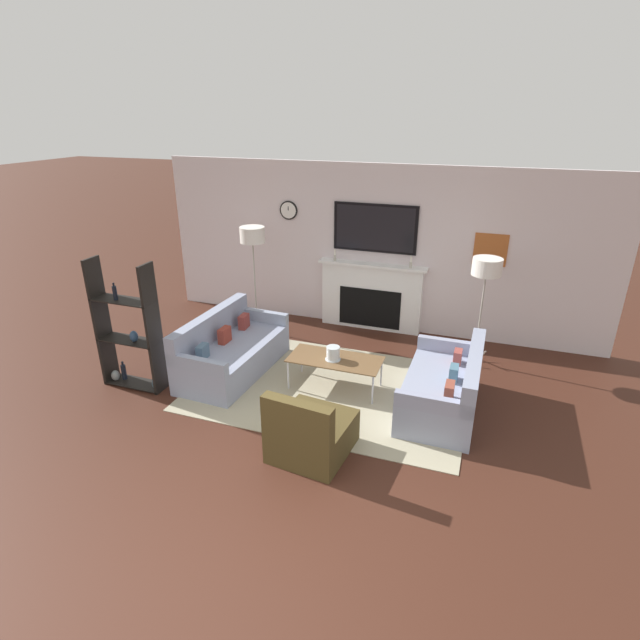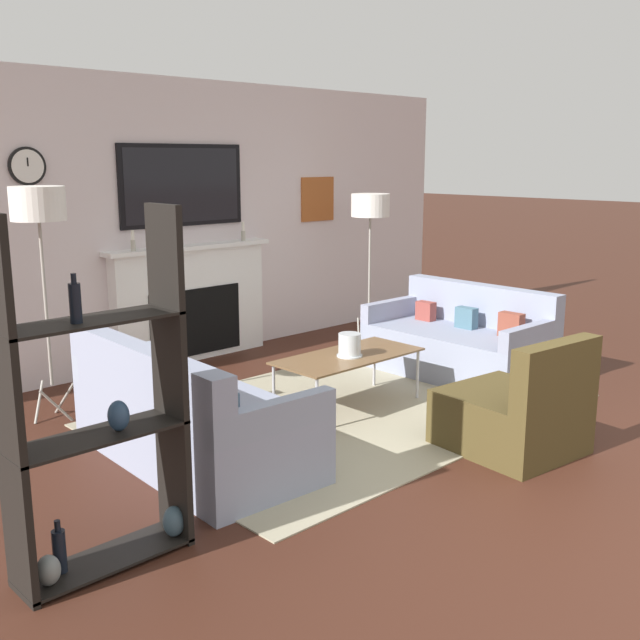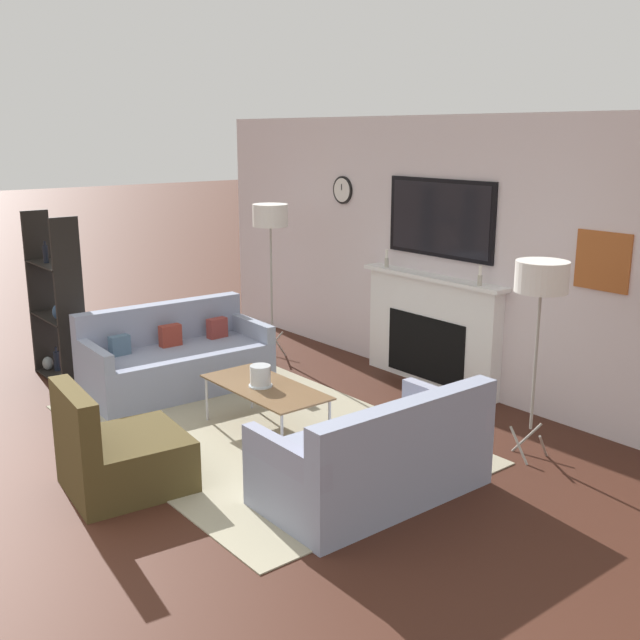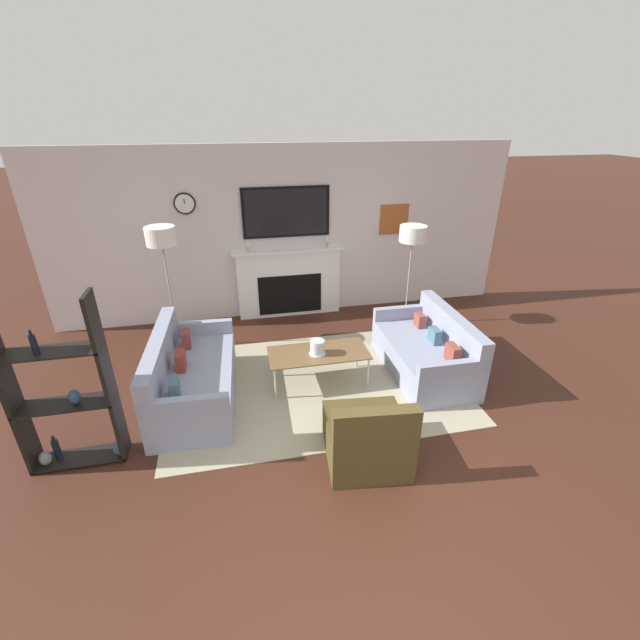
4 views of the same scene
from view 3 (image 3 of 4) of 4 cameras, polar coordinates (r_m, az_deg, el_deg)
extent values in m
cube|color=silver|center=(7.67, 9.28, 5.05)|extent=(7.39, 0.07, 2.70)
cube|color=white|center=(7.75, 8.48, -0.88)|extent=(1.68, 0.16, 1.10)
cube|color=black|center=(7.73, 8.01, -2.13)|extent=(1.04, 0.01, 0.66)
cube|color=white|center=(7.61, 8.53, 3.23)|extent=(1.80, 0.22, 0.04)
cylinder|color=#B2AD9E|center=(8.01, 5.09, 4.38)|extent=(0.04, 0.04, 0.10)
cylinder|color=white|center=(7.99, 5.11, 5.05)|extent=(0.03, 0.03, 0.09)
cylinder|color=#B2AD9E|center=(7.17, 12.07, 2.98)|extent=(0.04, 0.04, 0.10)
cylinder|color=white|center=(7.15, 12.11, 3.72)|extent=(0.03, 0.03, 0.09)
cube|color=black|center=(7.59, 9.15, 7.67)|extent=(1.36, 0.04, 0.78)
cube|color=black|center=(7.57, 9.05, 7.66)|extent=(1.27, 0.01, 0.70)
cylinder|color=black|center=(8.63, 1.74, 9.87)|extent=(0.31, 0.02, 0.31)
cylinder|color=silver|center=(8.62, 1.66, 9.87)|extent=(0.27, 0.00, 0.27)
cube|color=black|center=(8.62, 1.65, 10.09)|extent=(0.01, 0.00, 0.07)
cube|color=#A65425|center=(6.57, 20.73, 4.21)|extent=(0.49, 0.02, 0.49)
cube|color=tan|center=(6.58, -4.69, -8.54)|extent=(3.57, 2.43, 0.01)
cube|color=#8991AA|center=(7.67, -10.80, -3.72)|extent=(0.95, 1.84, 0.43)
cube|color=#8991AA|center=(7.87, -12.07, -0.17)|extent=(0.24, 1.81, 0.40)
cube|color=#8C96AB|center=(7.97, -5.39, -0.55)|extent=(0.87, 0.14, 0.18)
cube|color=#8791A8|center=(7.28, -16.96, -2.54)|extent=(0.87, 0.14, 0.18)
cube|color=brown|center=(7.92, -7.85, -0.60)|extent=(0.11, 0.21, 0.21)
cube|color=maroon|center=(7.69, -11.34, -1.16)|extent=(0.10, 0.22, 0.22)
cube|color=#496279|center=(7.50, -15.02, -1.87)|extent=(0.11, 0.20, 0.19)
cube|color=#8991AA|center=(5.47, 3.96, -11.07)|extent=(0.87, 1.64, 0.42)
cube|color=#8991AA|center=(5.07, 6.72, -8.23)|extent=(0.17, 1.63, 0.38)
cube|color=#878CA5|center=(4.90, -2.71, -10.27)|extent=(0.86, 0.11, 0.18)
cube|color=#8D92AB|center=(5.85, 9.58, -6.29)|extent=(0.86, 0.11, 0.18)
cube|color=brown|center=(4.96, 0.91, -9.73)|extent=(0.10, 0.22, 0.21)
cube|color=#446777|center=(5.25, 4.97, -8.49)|extent=(0.10, 0.19, 0.19)
cube|color=brown|center=(5.57, 8.56, -7.31)|extent=(0.10, 0.18, 0.18)
cube|color=#493C1E|center=(5.73, -14.49, -10.45)|extent=(0.85, 0.91, 0.39)
cube|color=#493C1E|center=(5.49, -18.20, -7.20)|extent=(0.78, 0.22, 0.43)
cube|color=brown|center=(6.41, -4.22, -5.10)|extent=(1.23, 0.56, 0.02)
cylinder|color=#B7B7BC|center=(6.82, -8.62, -5.97)|extent=(0.02, 0.02, 0.42)
cylinder|color=#B7B7BC|center=(5.92, -2.91, -9.01)|extent=(0.02, 0.02, 0.42)
cylinder|color=#B7B7BC|center=(7.06, -5.24, -5.16)|extent=(0.02, 0.02, 0.42)
cylinder|color=#B7B7BC|center=(6.20, 0.73, -7.91)|extent=(0.02, 0.02, 0.42)
cylinder|color=silver|center=(6.38, -4.57, -4.27)|extent=(0.18, 0.18, 0.18)
cylinder|color=silver|center=(6.39, -4.56, -4.62)|extent=(0.10, 0.10, 0.10)
cylinder|color=silver|center=(6.41, -4.55, -4.99)|extent=(0.20, 0.20, 0.01)
cylinder|color=#9E998E|center=(8.61, -3.07, -2.07)|extent=(0.09, 0.23, 0.29)
cylinder|color=#9E998E|center=(8.78, -3.56, -1.76)|extent=(0.17, 0.19, 0.29)
cylinder|color=#9E998E|center=(8.63, -4.32, -2.04)|extent=(0.23, 0.07, 0.29)
cylinder|color=#9E998E|center=(8.49, -3.73, 2.97)|extent=(0.02, 0.02, 1.24)
cylinder|color=white|center=(8.38, -3.81, 7.97)|extent=(0.39, 0.39, 0.25)
cylinder|color=#9E998E|center=(6.26, 16.64, -9.19)|extent=(0.09, 0.23, 0.26)
cylinder|color=#9E998E|center=(6.38, 15.48, -8.63)|extent=(0.17, 0.19, 0.26)
cylinder|color=#9E998E|center=(6.22, 14.91, -9.22)|extent=(0.23, 0.07, 0.26)
cylinder|color=#9E998E|center=(6.06, 16.10, -3.09)|extent=(0.02, 0.02, 1.11)
cylinder|color=white|center=(5.90, 16.55, 3.20)|extent=(0.40, 0.40, 0.24)
cube|color=black|center=(8.54, -20.46, 2.00)|extent=(0.04, 0.28, 1.74)
cube|color=black|center=(7.78, -18.50, 1.05)|extent=(0.04, 0.28, 1.74)
cube|color=black|center=(8.37, -19.05, -4.10)|extent=(0.86, 0.28, 0.02)
cube|color=black|center=(8.20, -19.41, 0.17)|extent=(0.86, 0.28, 0.01)
cube|color=black|center=(8.09, -19.73, 4.01)|extent=(0.86, 0.28, 0.02)
cylinder|color=black|center=(8.14, -20.17, 4.73)|extent=(0.05, 0.05, 0.18)
cylinder|color=black|center=(8.13, -20.24, 5.52)|extent=(0.02, 0.02, 0.05)
ellipsoid|color=navy|center=(8.08, -19.37, 0.58)|extent=(0.10, 0.10, 0.15)
ellipsoid|color=slate|center=(8.61, -20.03, -3.12)|extent=(0.11, 0.11, 0.15)
cylinder|color=black|center=(8.54, -19.41, -2.97)|extent=(0.06, 0.06, 0.21)
cylinder|color=black|center=(8.51, -19.48, -2.12)|extent=(0.03, 0.03, 0.05)
ellipsoid|color=#3A5464|center=(8.00, -18.50, -4.21)|extent=(0.11, 0.11, 0.17)
camera|label=1|loc=(3.98, -76.04, 17.30)|focal=28.00mm
camera|label=2|loc=(9.14, -42.67, 6.83)|focal=42.00mm
camera|label=4|loc=(6.04, -50.67, 14.49)|focal=24.00mm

